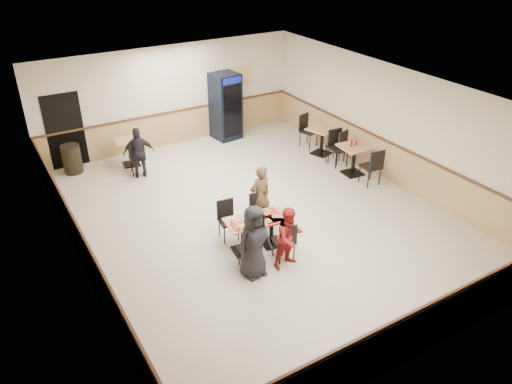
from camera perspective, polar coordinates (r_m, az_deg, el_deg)
ground at (r=11.73m, az=0.10°, el=-2.72°), size 10.00×10.00×0.00m
room_shell at (r=14.23m, az=0.95°, el=5.83°), size 10.00×10.00×10.00m
main_table at (r=10.40m, az=0.16°, el=-4.20°), size 1.39×0.82×0.71m
main_chairs at (r=10.40m, az=-0.08°, el=-4.36°), size 1.35×1.68×0.90m
diner_woman_left at (r=9.49m, az=-0.21°, el=-5.72°), size 0.78×0.54×1.52m
diner_woman_right at (r=9.82m, az=3.85°, el=-5.21°), size 0.68×0.56×1.31m
diner_man_opposite at (r=11.04m, az=0.48°, el=-0.48°), size 0.57×0.40×1.47m
lone_diner at (r=13.57m, az=-13.21°, el=4.39°), size 0.88×0.54×1.39m
tabletop_clutter at (r=10.22m, az=0.55°, el=-3.12°), size 1.18×0.68×0.12m
side_table_near at (r=13.67m, az=11.15°, el=4.10°), size 0.82×0.82×0.82m
side_table_near_chair_south at (r=13.25m, az=12.98°, el=2.96°), size 0.52×0.52×1.04m
side_table_near_chair_north at (r=14.12m, az=9.40°, el=4.98°), size 0.52×0.52×1.04m
side_table_far at (r=14.75m, az=7.56°, el=6.26°), size 0.94×0.94×0.80m
side_table_far_chair_south at (r=14.31m, az=9.12°, el=5.29°), size 0.59×0.59×1.02m
side_table_far_chair_north at (r=15.23m, az=6.07°, el=6.98°), size 0.59×0.59×1.02m
condiment_caddy at (r=13.54m, az=11.05°, el=5.55°), size 0.23×0.06×0.20m
back_table at (r=14.40m, az=-14.24°, el=4.85°), size 0.81×0.81×0.75m
back_table_chair_lone at (r=13.88m, az=-13.45°, el=3.92°), size 0.51×0.51×0.95m
pepsi_cooler at (r=15.66m, az=-3.48°, el=9.75°), size 0.86×0.86×2.06m
trash_bin at (r=14.46m, az=-20.29°, el=3.56°), size 0.50×0.50×0.79m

